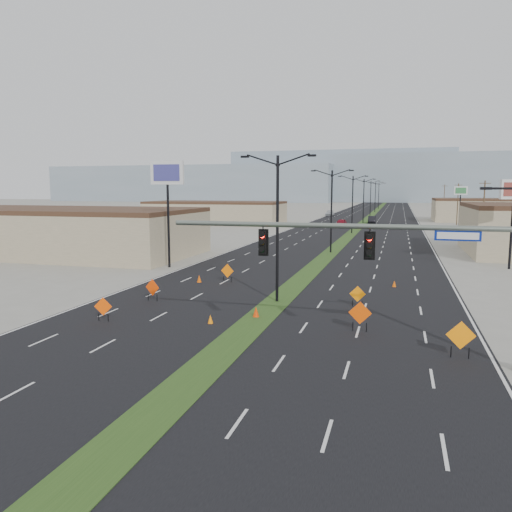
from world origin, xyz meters
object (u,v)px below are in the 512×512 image
(pole_sign_east_far, at_px, (461,194))
(streetlight_2, at_px, (352,202))
(car_left, at_px, (341,223))
(streetlight_1, at_px, (331,208))
(signal_mast, at_px, (412,257))
(cone_2, at_px, (394,284))
(construction_sign_3, at_px, (357,295))
(car_far, at_px, (330,213))
(construction_sign_0, at_px, (103,307))
(construction_sign_4, at_px, (461,337))
(pole_sign_west, at_px, (167,180))
(cone_3, at_px, (199,279))
(streetlight_6, at_px, (379,195))
(streetlight_5, at_px, (375,196))
(cone_0, at_px, (210,319))
(streetlight_4, at_px, (371,197))
(streetlight_3, at_px, (364,199))
(construction_sign_2, at_px, (227,271))
(cone_1, at_px, (256,312))
(streetlight_0, at_px, (277,224))
(car_mid, at_px, (372,220))
(construction_sign_5, at_px, (360,314))
(construction_sign_1, at_px, (152,288))

(pole_sign_east_far, bearing_deg, streetlight_2, -132.90)
(car_left, bearing_deg, streetlight_1, -81.81)
(signal_mast, height_order, cone_2, signal_mast)
(construction_sign_3, relative_size, cone_2, 2.65)
(car_far, relative_size, construction_sign_0, 3.68)
(construction_sign_4, distance_m, pole_sign_west, 33.45)
(cone_3, relative_size, pole_sign_west, 0.06)
(streetlight_6, bearing_deg, streetlight_5, -90.00)
(cone_0, relative_size, pole_sign_east_far, 0.06)
(signal_mast, relative_size, car_left, 3.64)
(streetlight_4, height_order, cone_3, streetlight_4)
(streetlight_3, xyz_separation_m, cone_3, (-7.97, -78.77, -5.10))
(streetlight_5, xyz_separation_m, construction_sign_2, (-5.75, -133.98, -4.51))
(streetlight_3, relative_size, cone_1, 14.66)
(streetlight_0, height_order, streetlight_4, same)
(streetlight_5, xyz_separation_m, construction_sign_4, (10.88, -149.00, -4.38))
(construction_sign_0, height_order, cone_1, construction_sign_0)
(streetlight_4, relative_size, pole_sign_east_far, 1.20)
(construction_sign_3, bearing_deg, car_left, 93.89)
(streetlight_5, height_order, car_mid, streetlight_5)
(streetlight_2, relative_size, streetlight_4, 1.00)
(streetlight_0, bearing_deg, cone_3, 146.72)
(cone_0, bearing_deg, cone_2, 54.56)
(streetlight_0, xyz_separation_m, car_far, (-11.50, 112.68, -4.65))
(streetlight_3, relative_size, cone_2, 18.78)
(streetlight_6, bearing_deg, streetlight_1, -90.00)
(streetlight_4, distance_m, pole_sign_west, 100.99)
(streetlight_5, relative_size, car_far, 1.89)
(car_mid, bearing_deg, construction_sign_3, -89.86)
(streetlight_2, distance_m, construction_sign_5, 62.27)
(cone_3, bearing_deg, cone_0, -64.69)
(construction_sign_2, xyz_separation_m, cone_3, (-2.22, -0.79, -0.59))
(car_far, bearing_deg, streetlight_4, -3.75)
(construction_sign_3, height_order, cone_0, construction_sign_3)
(streetlight_2, bearing_deg, streetlight_0, -90.00)
(streetlight_2, relative_size, cone_3, 15.72)
(construction_sign_0, relative_size, cone_1, 2.11)
(cone_1, bearing_deg, streetlight_0, 87.07)
(streetlight_0, distance_m, construction_sign_4, 14.78)
(cone_1, relative_size, pole_sign_west, 0.07)
(streetlight_0, distance_m, pole_sign_west, 18.74)
(streetlight_4, height_order, car_left, streetlight_4)
(streetlight_6, height_order, car_mid, streetlight_6)
(construction_sign_0, bearing_deg, construction_sign_1, 76.67)
(pole_sign_east_far, bearing_deg, streetlight_1, -115.62)
(car_left, bearing_deg, signal_mast, -78.09)
(streetlight_4, distance_m, pole_sign_east_far, 36.14)
(streetlight_3, relative_size, construction_sign_2, 6.47)
(streetlight_3, distance_m, car_left, 13.17)
(construction_sign_2, height_order, cone_2, construction_sign_2)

